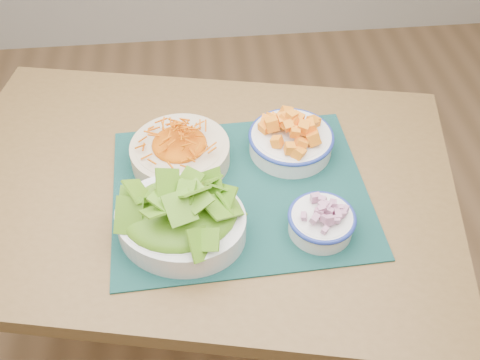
{
  "coord_description": "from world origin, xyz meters",
  "views": [
    {
      "loc": [
        -0.19,
        -0.56,
        1.58
      ],
      "look_at": [
        -0.11,
        0.18,
        0.78
      ],
      "focal_mm": 40.0,
      "sensor_mm": 36.0,
      "label": 1
    }
  ],
  "objects_px": {
    "squash_bowl": "(291,136)",
    "onion_bowl": "(322,220)",
    "lettuce_bowl": "(180,213)",
    "carrot_bowl": "(180,149)",
    "table": "(200,214)",
    "placemat": "(240,191)"
  },
  "relations": [
    {
      "from": "carrot_bowl",
      "to": "lettuce_bowl",
      "type": "distance_m",
      "value": 0.2
    },
    {
      "from": "table",
      "to": "placemat",
      "type": "height_order",
      "value": "placemat"
    },
    {
      "from": "lettuce_bowl",
      "to": "onion_bowl",
      "type": "height_order",
      "value": "lettuce_bowl"
    },
    {
      "from": "carrot_bowl",
      "to": "onion_bowl",
      "type": "bearing_deg",
      "value": -39.58
    },
    {
      "from": "carrot_bowl",
      "to": "onion_bowl",
      "type": "height_order",
      "value": "carrot_bowl"
    },
    {
      "from": "placemat",
      "to": "lettuce_bowl",
      "type": "height_order",
      "value": "lettuce_bowl"
    },
    {
      "from": "squash_bowl",
      "to": "lettuce_bowl",
      "type": "xyz_separation_m",
      "value": [
        -0.25,
        -0.21,
        0.02
      ]
    },
    {
      "from": "placemat",
      "to": "lettuce_bowl",
      "type": "distance_m",
      "value": 0.17
    },
    {
      "from": "placemat",
      "to": "onion_bowl",
      "type": "distance_m",
      "value": 0.19
    },
    {
      "from": "carrot_bowl",
      "to": "lettuce_bowl",
      "type": "xyz_separation_m",
      "value": [
        -0.0,
        -0.2,
        0.02
      ]
    },
    {
      "from": "table",
      "to": "squash_bowl",
      "type": "xyz_separation_m",
      "value": [
        0.21,
        0.07,
        0.16
      ]
    },
    {
      "from": "onion_bowl",
      "to": "table",
      "type": "bearing_deg",
      "value": 145.62
    },
    {
      "from": "squash_bowl",
      "to": "onion_bowl",
      "type": "height_order",
      "value": "squash_bowl"
    },
    {
      "from": "carrot_bowl",
      "to": "onion_bowl",
      "type": "distance_m",
      "value": 0.34
    },
    {
      "from": "onion_bowl",
      "to": "squash_bowl",
      "type": "bearing_deg",
      "value": 95.03
    },
    {
      "from": "table",
      "to": "lettuce_bowl",
      "type": "distance_m",
      "value": 0.22
    },
    {
      "from": "squash_bowl",
      "to": "lettuce_bowl",
      "type": "distance_m",
      "value": 0.32
    },
    {
      "from": "squash_bowl",
      "to": "lettuce_bowl",
      "type": "relative_size",
      "value": 0.62
    },
    {
      "from": "lettuce_bowl",
      "to": "onion_bowl",
      "type": "xyz_separation_m",
      "value": [
        0.27,
        -0.02,
        -0.03
      ]
    },
    {
      "from": "lettuce_bowl",
      "to": "carrot_bowl",
      "type": "bearing_deg",
      "value": 111.14
    },
    {
      "from": "table",
      "to": "carrot_bowl",
      "type": "xyz_separation_m",
      "value": [
        -0.03,
        0.06,
        0.15
      ]
    },
    {
      "from": "squash_bowl",
      "to": "onion_bowl",
      "type": "relative_size",
      "value": 1.46
    }
  ]
}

